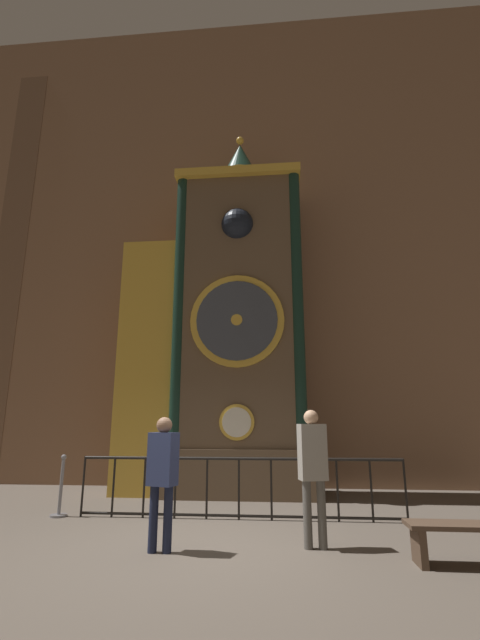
{
  "coord_description": "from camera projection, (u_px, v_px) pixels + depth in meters",
  "views": [
    {
      "loc": [
        1.13,
        -5.77,
        1.52
      ],
      "look_at": [
        0.21,
        4.09,
        3.91
      ],
      "focal_mm": 24.0,
      "sensor_mm": 36.0,
      "label": 1
    }
  ],
  "objects": [
    {
      "name": "visitor_far",
      "position": [
        313.0,
        464.0,
        5.52
      ],
      "size": [
        0.38,
        0.3,
        1.69
      ],
      "rotation": [
        0.0,
        0.0,
        0.25
      ],
      "color": "#58554F",
      "rests_on": "ground_plane"
    },
    {
      "name": "visitor_bench",
      "position": [
        461.0,
        536.0,
        4.7
      ],
      "size": [
        1.15,
        0.4,
        0.44
      ],
      "color": "brown",
      "rests_on": "ground_plane"
    },
    {
      "name": "stanchion_post",
      "position": [
        60.0,
        496.0,
        7.2
      ],
      "size": [
        0.28,
        0.28,
        0.99
      ],
      "color": "gray",
      "rests_on": "ground_plane"
    },
    {
      "name": "ground_plane",
      "position": [
        193.0,
        548.0,
        5.33
      ],
      "size": [
        28.0,
        28.0,
        0.0
      ],
      "primitive_type": "plane",
      "color": "brown"
    },
    {
      "name": "clock_tower",
      "position": [
        222.0,
        330.0,
        10.14
      ],
      "size": [
        4.51,
        1.82,
        8.91
      ],
      "color": "brown",
      "rests_on": "ground_plane"
    },
    {
      "name": "cathedral_back_wall",
      "position": [
        234.0,
        228.0,
        12.13
      ],
      "size": [
        24.0,
        0.32,
        13.83
      ],
      "color": "#846047",
      "rests_on": "ground_plane"
    },
    {
      "name": "visitor_near",
      "position": [
        163.0,
        469.0,
        5.36
      ],
      "size": [
        0.39,
        0.31,
        1.59
      ],
      "rotation": [
        0.0,
        0.0,
        -0.31
      ],
      "color": "#1B213A",
      "rests_on": "ground_plane"
    },
    {
      "name": "railing_fence",
      "position": [
        239.0,
        485.0,
        7.01
      ],
      "size": [
        5.34,
        0.05,
        0.97
      ],
      "color": "black",
      "rests_on": "ground_plane"
    }
  ]
}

